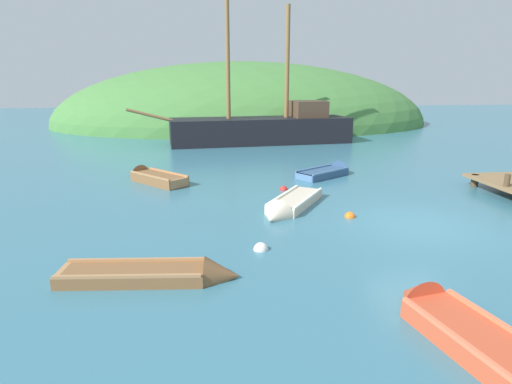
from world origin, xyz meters
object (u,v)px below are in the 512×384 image
at_px(rowboat_near_dock, 330,173).
at_px(rowboat_far, 152,179).
at_px(sailing_ship, 263,133).
at_px(rowboat_portside, 289,207).
at_px(buoy_white, 261,250).
at_px(buoy_red, 284,190).
at_px(rowboat_outer_left, 454,327).
at_px(rowboat_center, 161,277).
at_px(buoy_orange, 350,217).

bearing_deg(rowboat_near_dock, rowboat_far, 147.77).
bearing_deg(rowboat_far, rowboat_near_dock, -129.82).
distance_m(sailing_ship, rowboat_portside, 15.74).
relative_size(sailing_ship, buoy_white, 39.09).
relative_size(sailing_ship, rowboat_near_dock, 4.79).
bearing_deg(buoy_red, buoy_white, -105.52).
bearing_deg(buoy_red, rowboat_outer_left, -83.53).
relative_size(rowboat_outer_left, rowboat_near_dock, 1.04).
xyz_separation_m(sailing_ship, rowboat_center, (-4.89, -20.49, -0.57)).
relative_size(rowboat_outer_left, buoy_orange, 9.42).
bearing_deg(rowboat_outer_left, rowboat_far, 16.55).
bearing_deg(rowboat_center, buoy_red, 66.43).
xyz_separation_m(rowboat_far, buoy_red, (5.33, -2.03, -0.14)).
xyz_separation_m(sailing_ship, buoy_red, (-0.86, -13.05, -0.65)).
relative_size(rowboat_far, buoy_red, 9.68).
relative_size(rowboat_outer_left, rowboat_portside, 0.89).
bearing_deg(buoy_white, buoy_orange, 36.77).
distance_m(sailing_ship, buoy_white, 19.23).
height_order(rowboat_outer_left, rowboat_near_dock, rowboat_outer_left).
distance_m(rowboat_far, buoy_red, 5.70).
distance_m(sailing_ship, rowboat_outer_left, 23.13).
bearing_deg(sailing_ship, rowboat_far, 54.24).
distance_m(rowboat_outer_left, buoy_red, 10.14).
bearing_deg(rowboat_far, rowboat_portside, -175.39).
distance_m(rowboat_center, rowboat_portside, 6.08).
xyz_separation_m(rowboat_outer_left, rowboat_center, (-5.17, 2.63, -0.04)).
distance_m(rowboat_center, rowboat_far, 9.57).
xyz_separation_m(rowboat_far, rowboat_near_dock, (7.88, 0.37, -0.04)).
height_order(sailing_ship, buoy_white, sailing_ship).
relative_size(rowboat_portside, buoy_white, 9.51).
relative_size(rowboat_outer_left, rowboat_center, 0.82).
xyz_separation_m(buoy_orange, buoy_red, (-1.47, 3.66, 0.00)).
relative_size(rowboat_center, buoy_orange, 11.42).
bearing_deg(rowboat_outer_left, buoy_red, -5.09).
height_order(rowboat_far, buoy_red, rowboat_far).
bearing_deg(buoy_orange, rowboat_center, -145.43).
bearing_deg(rowboat_center, rowboat_far, 102.64).
height_order(buoy_white, buoy_red, buoy_white).
distance_m(sailing_ship, rowboat_near_dock, 10.79).
bearing_deg(buoy_white, sailing_ship, 82.43).
xyz_separation_m(rowboat_near_dock, rowboat_portside, (-2.85, -5.04, -0.01)).
distance_m(buoy_orange, buoy_red, 3.94).
xyz_separation_m(rowboat_outer_left, rowboat_near_dock, (1.41, 12.47, -0.02)).
bearing_deg(rowboat_center, rowboat_outer_left, -22.16).
bearing_deg(buoy_white, rowboat_far, 114.48).
xyz_separation_m(rowboat_portside, buoy_red, (0.30, 2.64, -0.08)).
bearing_deg(rowboat_center, rowboat_near_dock, 61.09).
bearing_deg(rowboat_far, buoy_red, -153.38).
xyz_separation_m(rowboat_portside, buoy_orange, (1.77, -1.02, -0.08)).
distance_m(rowboat_near_dock, buoy_white, 9.40).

